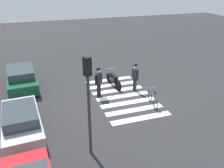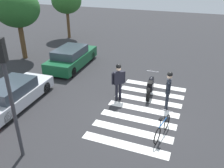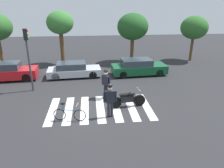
{
  "view_description": "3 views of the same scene",
  "coord_description": "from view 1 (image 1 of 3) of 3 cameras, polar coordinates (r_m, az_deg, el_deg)",
  "views": [
    {
      "loc": [
        -12.47,
        4.98,
        6.74
      ],
      "look_at": [
        -0.01,
        0.7,
        0.92
      ],
      "focal_mm": 39.05,
      "sensor_mm": 36.0,
      "label": 1
    },
    {
      "loc": [
        -9.27,
        -2.09,
        5.85
      ],
      "look_at": [
        -0.26,
        1.46,
        1.17
      ],
      "focal_mm": 37.66,
      "sensor_mm": 36.0,
      "label": 2
    },
    {
      "loc": [
        -0.48,
        -10.71,
        5.59
      ],
      "look_at": [
        0.83,
        1.48,
        0.9
      ],
      "focal_mm": 33.43,
      "sensor_mm": 36.0,
      "label": 3
    }
  ],
  "objects": [
    {
      "name": "ground_plane",
      "position": [
        15.03,
        2.53,
        -2.83
      ],
      "size": [
        60.0,
        60.0,
        0.0
      ],
      "primitive_type": "plane",
      "color": "#2B2B2D"
    },
    {
      "name": "officer_by_motorcycle",
      "position": [
        15.33,
        5.44,
        2.13
      ],
      "size": [
        0.69,
        0.25,
        1.87
      ],
      "color": "#1E232D",
      "rests_on": "ground_plane"
    },
    {
      "name": "car_green_compact",
      "position": [
        17.15,
        -20.48,
        1.45
      ],
      "size": [
        4.63,
        2.03,
        1.35
      ],
      "color": "black",
      "rests_on": "ground_plane"
    },
    {
      "name": "car_silver_sedan",
      "position": [
        12.3,
        -20.53,
        -7.89
      ],
      "size": [
        4.35,
        1.96,
        1.21
      ],
      "color": "black",
      "rests_on": "ground_plane"
    },
    {
      "name": "police_motorcycle",
      "position": [
        16.17,
        0.36,
        1.02
      ],
      "size": [
        2.1,
        0.62,
        1.05
      ],
      "color": "black",
      "rests_on": "ground_plane"
    },
    {
      "name": "traffic_light_pole",
      "position": [
        9.09,
        -5.61,
        -1.91
      ],
      "size": [
        0.36,
        0.31,
        4.18
      ],
      "color": "#38383D",
      "rests_on": "ground_plane"
    },
    {
      "name": "crosswalk_stripes",
      "position": [
        15.03,
        2.53,
        -2.82
      ],
      "size": [
        5.85,
        3.36,
        0.01
      ],
      "color": "silver",
      "rests_on": "ground_plane"
    },
    {
      "name": "leaning_bicycle",
      "position": [
        14.0,
        9.5,
        -3.62
      ],
      "size": [
        1.67,
        0.47,
        0.98
      ],
      "color": "black",
      "rests_on": "ground_plane"
    },
    {
      "name": "officer_on_foot",
      "position": [
        14.53,
        -3.16,
        1.07
      ],
      "size": [
        0.5,
        0.55,
        1.91
      ],
      "color": "black",
      "rests_on": "ground_plane"
    }
  ]
}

